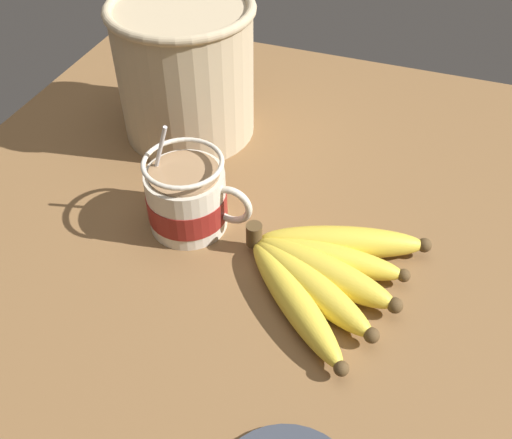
{
  "coord_description": "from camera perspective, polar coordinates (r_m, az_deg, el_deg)",
  "views": [
    {
      "loc": [
        16.77,
        -51.07,
        54.58
      ],
      "look_at": [
        -0.06,
        -4.37,
        7.36
      ],
      "focal_mm": 40.0,
      "sensor_mm": 36.0,
      "label": 1
    }
  ],
  "objects": [
    {
      "name": "table",
      "position": [
        0.76,
        1.17,
        -1.12
      ],
      "size": [
        95.1,
        95.1,
        2.87
      ],
      "color": "brown",
      "rests_on": "ground"
    },
    {
      "name": "coffee_mug",
      "position": [
        0.72,
        -6.86,
        2.1
      ],
      "size": [
        14.92,
        10.16,
        14.73
      ],
      "color": "beige",
      "rests_on": "table"
    },
    {
      "name": "banana_bunch",
      "position": [
        0.67,
        6.59,
        -5.05
      ],
      "size": [
        21.92,
        23.09,
        4.26
      ],
      "color": "#4C381E",
      "rests_on": "table"
    },
    {
      "name": "woven_basket",
      "position": [
        0.87,
        -7.08,
        14.74
      ],
      "size": [
        20.89,
        20.89,
        20.12
      ],
      "color": "tan",
      "rests_on": "table"
    }
  ]
}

